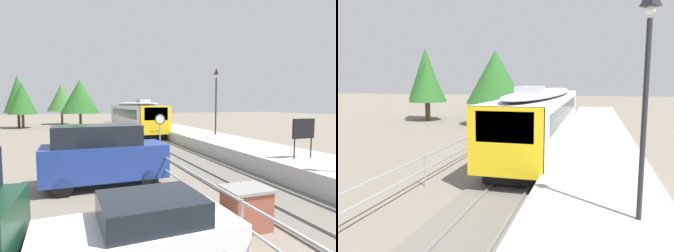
{
  "view_description": "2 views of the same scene",
  "coord_description": "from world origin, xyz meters",
  "views": [
    {
      "loc": [
        -6.74,
        -1.96,
        3.33
      ],
      "look_at": [
        0.4,
        18.72,
        1.6
      ],
      "focal_mm": 29.01,
      "sensor_mm": 36.0,
      "label": 1
    },
    {
      "loc": [
        3.02,
        9.61,
        4.16
      ],
      "look_at": [
        -1.0,
        24.72,
        2.0
      ],
      "focal_mm": 35.42,
      "sensor_mm": 36.0,
      "label": 2
    }
  ],
  "objects": [
    {
      "name": "station_platform",
      "position": [
        3.25,
        22.0,
        0.45
      ],
      "size": [
        3.9,
        60.0,
        0.9
      ],
      "primitive_type": "cube",
      "color": "#B7B5AD",
      "rests_on": "ground"
    },
    {
      "name": "tree_behind_carpark",
      "position": [
        -14.29,
        41.63,
        4.82
      ],
      "size": [
        3.67,
        3.67,
        7.51
      ],
      "color": "brown",
      "rests_on": "ground"
    },
    {
      "name": "platform_lamp_mid_platform",
      "position": [
        4.14,
        17.62,
        4.62
      ],
      "size": [
        0.34,
        0.34,
        5.35
      ],
      "color": "#232328",
      "rests_on": "station_platform"
    },
    {
      "name": "tree_distant_centre",
      "position": [
        -13.61,
        40.7,
        4.15
      ],
      "size": [
        3.84,
        3.84,
        6.37
      ],
      "color": "brown",
      "rests_on": "ground"
    },
    {
      "name": "tree_behind_station_far",
      "position": [
        -5.93,
        39.4,
        4.49
      ],
      "size": [
        5.48,
        5.48,
        6.95
      ],
      "color": "brown",
      "rests_on": "ground"
    },
    {
      "name": "track_rails",
      "position": [
        0.0,
        22.0,
        0.03
      ],
      "size": [
        3.2,
        60.0,
        0.14
      ],
      "color": "#6B665B",
      "rests_on": "ground"
    },
    {
      "name": "tree_distant_left",
      "position": [
        -8.74,
        47.23,
        4.48
      ],
      "size": [
        4.65,
        4.65,
        6.76
      ],
      "color": "brown",
      "rests_on": "ground"
    },
    {
      "name": "commuter_train",
      "position": [
        0.0,
        30.27,
        2.15
      ],
      "size": [
        2.82,
        19.33,
        3.74
      ],
      "color": "silver",
      "rests_on": "track_rails"
    },
    {
      "name": "ground_plane",
      "position": [
        -3.0,
        22.0,
        0.0
      ],
      "size": [
        160.0,
        160.0,
        0.0
      ],
      "primitive_type": "plane",
      "color": "slate"
    }
  ]
}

